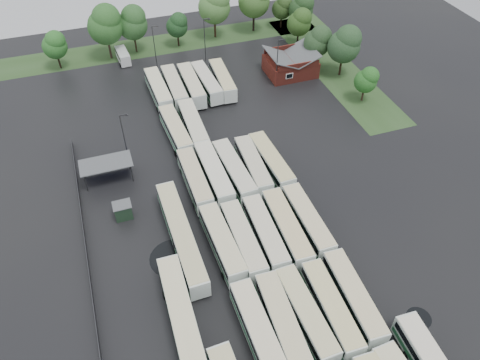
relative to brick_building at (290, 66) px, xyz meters
name	(u,v)px	position (x,y,z in m)	size (l,w,h in m)	color
ground	(254,251)	(-24.00, -42.77, -1.87)	(160.00, 160.00, 0.00)	black
brick_building	(290,66)	(0.00, 0.00, 0.00)	(10.07, 8.60, 5.39)	maroon
wash_shed	(106,164)	(-41.20, -20.74, 1.12)	(8.20, 4.20, 3.58)	#2D2D30
utility_hut	(123,211)	(-40.20, -30.17, -0.55)	(2.70, 2.20, 2.62)	black
grass_strip_north	(167,44)	(-22.00, 22.03, -1.86)	(80.00, 10.00, 0.01)	#2A471F
grass_strip_east	(331,66)	(10.00, 0.03, -1.86)	(10.00, 50.00, 0.01)	#2A471F
west_fence	(86,247)	(-46.20, -34.77, -1.27)	(0.10, 50.00, 1.20)	#2D2D30
bus_r1c0	(258,332)	(-28.25, -55.42, 0.12)	(2.89, 13.02, 3.62)	silver
bus_r1c1	(283,324)	(-25.21, -55.47, 0.16)	(3.42, 13.34, 3.68)	silver
bus_r1c2	(305,314)	(-22.10, -55.11, 0.09)	(3.02, 12.82, 3.55)	silver
bus_r1c3	(331,308)	(-18.82, -55.35, 0.09)	(3.13, 12.84, 3.55)	silver
bus_r1c4	(353,297)	(-15.50, -54.86, 0.11)	(3.32, 13.01, 3.59)	silver
bus_r2c0	(222,243)	(-28.26, -41.41, 0.12)	(3.12, 13.02, 3.60)	silver
bus_r2c1	(243,240)	(-25.38, -41.90, 0.11)	(2.87, 12.94, 3.59)	silver
bus_r2c2	(265,234)	(-22.09, -41.77, 0.10)	(3.10, 12.91, 3.57)	silver
bus_r2c3	(287,228)	(-18.89, -41.90, 0.19)	(3.28, 13.50, 3.73)	silver
bus_r2c4	(307,221)	(-15.48, -41.52, 0.11)	(2.79, 12.91, 3.59)	silver
bus_r3c0	(195,180)	(-28.51, -27.91, 0.10)	(2.74, 12.86, 3.58)	silver
bus_r3c1	(214,174)	(-25.30, -27.69, 0.20)	(2.97, 13.52, 3.76)	silver
bus_r3c2	(234,171)	(-22.07, -28.00, 0.17)	(3.41, 13.40, 3.70)	silver
bus_r3c3	(253,166)	(-18.75, -27.84, 0.08)	(3.24, 12.84, 3.55)	silver
bus_r3c4	(271,162)	(-15.63, -27.85, 0.13)	(3.32, 13.12, 3.62)	silver
bus_r4c0	(176,131)	(-28.42, -14.58, 0.10)	(3.36, 12.98, 3.58)	silver
bus_r4c1	(193,126)	(-25.13, -14.22, 0.17)	(3.13, 13.34, 3.70)	silver
bus_r5c0	(159,90)	(-28.56, -0.51, 0.15)	(3.13, 13.27, 3.67)	silver
bus_r5c1	(175,87)	(-25.31, -0.50, 0.14)	(2.86, 13.13, 3.65)	silver
bus_r5c2	(191,85)	(-21.96, -0.95, 0.16)	(2.93, 13.26, 3.69)	silver
bus_r5c3	(207,82)	(-18.79, -0.82, 0.11)	(3.28, 13.03, 3.60)	silver
bus_r5c4	(223,80)	(-15.45, -0.98, 0.09)	(3.35, 12.91, 3.56)	silver
artic_bus_west_b	(181,236)	(-33.25, -38.32, 0.13)	(2.95, 19.46, 3.61)	silver
artic_bus_west_c	(185,330)	(-36.27, -52.38, 0.18)	(3.27, 19.99, 3.70)	silver
minibus	(123,56)	(-33.02, 16.74, -0.41)	(2.67, 6.14, 2.62)	silver
tree_north_0	(55,45)	(-46.34, 18.44, 3.68)	(5.21, 5.21, 8.62)	black
tree_north_1	(106,24)	(-35.20, 19.29, 6.16)	(7.53, 7.53, 12.47)	#38281F
tree_north_2	(133,22)	(-29.33, 20.35, 5.23)	(6.66, 6.66, 11.03)	black
tree_north_3	(177,25)	(-19.50, 19.97, 3.33)	(4.88, 4.88, 8.07)	black
tree_north_4	(215,5)	(-10.01, 21.47, 6.07)	(7.44, 7.44, 12.33)	#311F13
tree_north_6	(283,7)	(6.89, 21.07, 3.30)	(4.86, 4.86, 8.04)	black
tree_east_0	(367,80)	(9.54, -14.34, 2.89)	(4.49, 4.47, 7.40)	#36261A
tree_east_1	(345,44)	(9.98, -4.12, 5.30)	(6.73, 6.73, 11.14)	black
tree_east_2	(318,41)	(6.45, 0.83, 4.22)	(5.72, 5.72, 9.47)	#372718
tree_east_3	(300,22)	(6.85, 10.98, 3.96)	(5.47, 5.47, 9.06)	black
tree_east_4	(302,8)	(10.05, 17.01, 4.39)	(5.87, 5.87, 9.73)	black
lamp_post_ne	(278,60)	(-4.58, -3.55, 4.04)	(1.57, 0.30, 10.17)	#2D2D30
lamp_post_nw	(124,135)	(-37.32, -17.20, 3.50)	(1.42, 0.28, 9.23)	#2D2D30
lamp_post_back_w	(155,44)	(-26.35, 11.88, 3.64)	(1.46, 0.28, 9.49)	#2D2D30
lamp_post_back_e	(205,37)	(-15.50, 11.01, 3.82)	(1.51, 0.29, 9.79)	#2D2D30
puddle_2	(174,258)	(-34.98, -40.15, -1.86)	(6.71, 6.71, 0.01)	black
puddle_3	(315,254)	(-16.10, -45.88, -1.86)	(3.34, 3.34, 0.01)	black
puddle_4	(419,318)	(-8.32, -59.15, -1.86)	(3.13, 3.13, 0.01)	black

